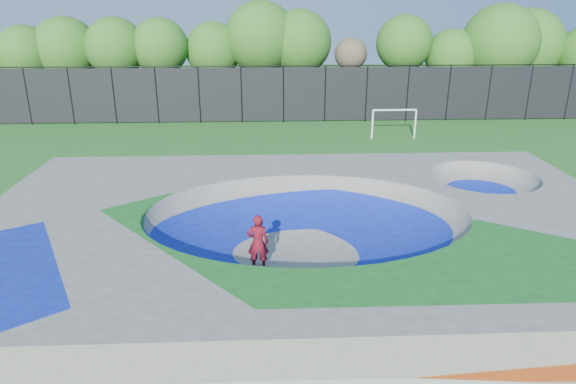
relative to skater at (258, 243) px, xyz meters
name	(u,v)px	position (x,y,z in m)	size (l,w,h in m)	color
ground	(306,251)	(1.63, 1.20, -0.94)	(120.00, 120.00, 0.00)	#1E5B19
skate_deck	(306,231)	(1.63, 1.20, -0.19)	(22.00, 14.00, 1.50)	gray
skater	(258,243)	(0.00, 0.00, 0.00)	(0.69, 0.45, 1.88)	red
skateboard	(258,268)	(0.00, 0.00, -0.91)	(0.78, 0.22, 0.05)	black
soccer_goal	(394,118)	(8.45, 16.95, 0.37)	(2.87, 0.12, 1.89)	white
fence	(283,93)	(1.63, 22.20, 1.16)	(48.09, 0.09, 4.04)	black
treeline	(303,47)	(3.38, 27.21, 4.01)	(52.87, 7.60, 8.47)	#452D22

